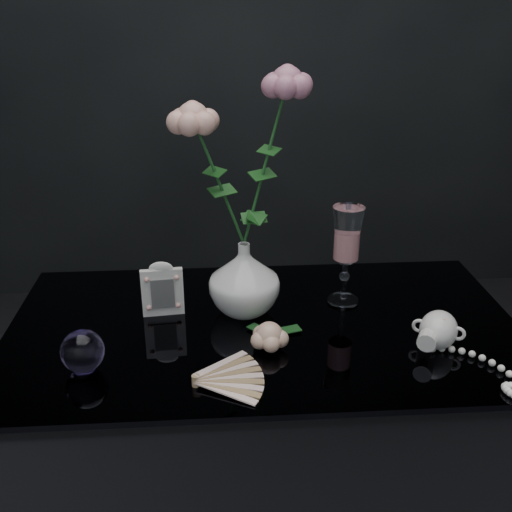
{
  "coord_description": "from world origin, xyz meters",
  "views": [
    {
      "loc": [
        -0.09,
        -1.02,
        1.39
      ],
      "look_at": [
        -0.02,
        0.04,
        0.92
      ],
      "focal_mm": 42.0,
      "sensor_mm": 36.0,
      "label": 1
    }
  ],
  "objects_px": {
    "picture_frame": "(162,288)",
    "pearl_jar": "(439,328)",
    "loose_rose": "(269,336)",
    "vase": "(244,278)",
    "paperweight": "(82,351)",
    "wine_glass": "(346,256)"
  },
  "relations": [
    {
      "from": "picture_frame",
      "to": "pearl_jar",
      "type": "bearing_deg",
      "value": -22.56
    },
    {
      "from": "loose_rose",
      "to": "pearl_jar",
      "type": "xyz_separation_m",
      "value": [
        0.33,
        -0.01,
        0.01
      ]
    },
    {
      "from": "picture_frame",
      "to": "loose_rose",
      "type": "bearing_deg",
      "value": -41.13
    },
    {
      "from": "vase",
      "to": "paperweight",
      "type": "distance_m",
      "value": 0.36
    },
    {
      "from": "loose_rose",
      "to": "wine_glass",
      "type": "bearing_deg",
      "value": 57.99
    },
    {
      "from": "vase",
      "to": "paperweight",
      "type": "xyz_separation_m",
      "value": [
        -0.3,
        -0.2,
        -0.04
      ]
    },
    {
      "from": "wine_glass",
      "to": "pearl_jar",
      "type": "xyz_separation_m",
      "value": [
        0.15,
        -0.19,
        -0.07
      ]
    },
    {
      "from": "wine_glass",
      "to": "paperweight",
      "type": "bearing_deg",
      "value": -156.47
    },
    {
      "from": "wine_glass",
      "to": "pearl_jar",
      "type": "bearing_deg",
      "value": -52.4
    },
    {
      "from": "wine_glass",
      "to": "pearl_jar",
      "type": "distance_m",
      "value": 0.25
    },
    {
      "from": "loose_rose",
      "to": "paperweight",
      "type": "bearing_deg",
      "value": -158.69
    },
    {
      "from": "loose_rose",
      "to": "pearl_jar",
      "type": "distance_m",
      "value": 0.33
    },
    {
      "from": "loose_rose",
      "to": "picture_frame",
      "type": "bearing_deg",
      "value": 158.2
    },
    {
      "from": "pearl_jar",
      "to": "wine_glass",
      "type": "bearing_deg",
      "value": 155.19
    },
    {
      "from": "loose_rose",
      "to": "pearl_jar",
      "type": "height_order",
      "value": "pearl_jar"
    },
    {
      "from": "vase",
      "to": "pearl_jar",
      "type": "distance_m",
      "value": 0.4
    },
    {
      "from": "picture_frame",
      "to": "vase",
      "type": "bearing_deg",
      "value": -5.73
    },
    {
      "from": "pearl_jar",
      "to": "paperweight",
      "type": "bearing_deg",
      "value": -149.18
    },
    {
      "from": "loose_rose",
      "to": "pearl_jar",
      "type": "bearing_deg",
      "value": 11.39
    },
    {
      "from": "vase",
      "to": "picture_frame",
      "type": "relative_size",
      "value": 1.28
    },
    {
      "from": "paperweight",
      "to": "pearl_jar",
      "type": "xyz_separation_m",
      "value": [
        0.67,
        0.04,
        -0.0
      ]
    },
    {
      "from": "vase",
      "to": "loose_rose",
      "type": "xyz_separation_m",
      "value": [
        0.04,
        -0.15,
        -0.05
      ]
    }
  ]
}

